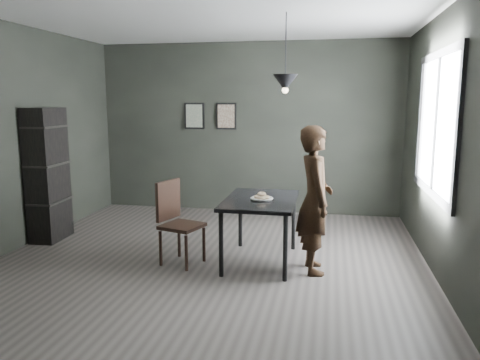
% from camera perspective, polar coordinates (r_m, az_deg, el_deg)
% --- Properties ---
extents(ground, '(5.00, 5.00, 0.00)m').
position_cam_1_polar(ground, '(5.66, -3.63, -9.49)').
color(ground, '#35312E').
rests_on(ground, ground).
extents(back_wall, '(5.00, 0.10, 2.80)m').
position_cam_1_polar(back_wall, '(7.80, 0.90, 6.32)').
color(back_wall, black).
rests_on(back_wall, ground).
extents(ceiling, '(5.00, 5.00, 0.02)m').
position_cam_1_polar(ceiling, '(5.43, -3.96, 19.66)').
color(ceiling, silver).
rests_on(ceiling, ground).
extents(window_assembly, '(0.04, 1.96, 1.56)m').
position_cam_1_polar(window_assembly, '(5.49, 22.77, 6.25)').
color(window_assembly, white).
rests_on(window_assembly, ground).
extents(cafe_table, '(0.80, 1.20, 0.75)m').
position_cam_1_polar(cafe_table, '(5.36, 2.53, -3.11)').
color(cafe_table, black).
rests_on(cafe_table, ground).
extents(white_plate, '(0.23, 0.23, 0.01)m').
position_cam_1_polar(white_plate, '(5.30, 2.67, -2.33)').
color(white_plate, white).
rests_on(white_plate, cafe_table).
extents(donut_pile, '(0.18, 0.18, 0.08)m').
position_cam_1_polar(donut_pile, '(5.29, 2.68, -2.01)').
color(donut_pile, beige).
rests_on(donut_pile, white_plate).
extents(woman, '(0.50, 0.65, 1.60)m').
position_cam_1_polar(woman, '(5.11, 9.11, -2.39)').
color(woman, black).
rests_on(woman, ground).
extents(wood_chair, '(0.52, 0.52, 0.96)m').
position_cam_1_polar(wood_chair, '(5.42, -7.83, -4.44)').
color(wood_chair, black).
rests_on(wood_chair, ground).
extents(shelf_unit, '(0.36, 0.60, 1.77)m').
position_cam_1_polar(shelf_unit, '(6.72, -22.41, 0.60)').
color(shelf_unit, black).
rests_on(shelf_unit, ground).
extents(pendant_lamp, '(0.28, 0.28, 0.86)m').
position_cam_1_polar(pendant_lamp, '(5.30, 5.53, 11.73)').
color(pendant_lamp, black).
rests_on(pendant_lamp, ground).
extents(framed_print_left, '(0.34, 0.04, 0.44)m').
position_cam_1_polar(framed_print_left, '(7.97, -5.58, 7.78)').
color(framed_print_left, black).
rests_on(framed_print_left, ground).
extents(framed_print_right, '(0.34, 0.04, 0.44)m').
position_cam_1_polar(framed_print_right, '(7.83, -1.68, 7.79)').
color(framed_print_right, black).
rests_on(framed_print_right, ground).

